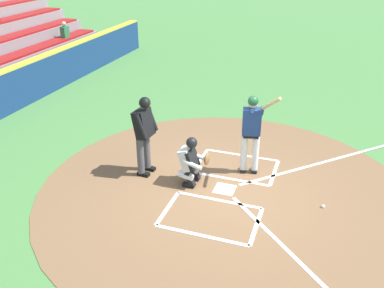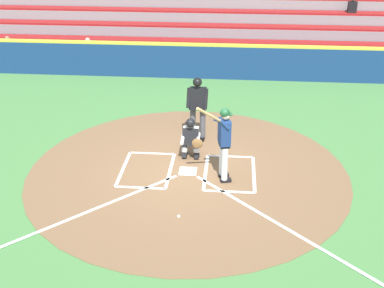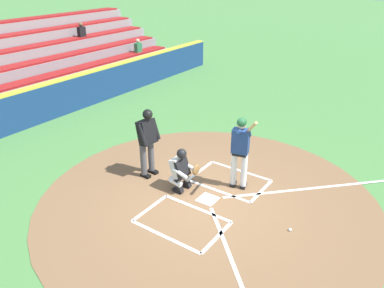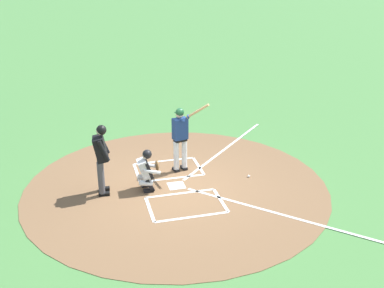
% 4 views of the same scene
% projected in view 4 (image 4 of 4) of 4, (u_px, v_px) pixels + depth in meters
% --- Properties ---
extents(ground_plane, '(120.00, 120.00, 0.00)m').
position_uv_depth(ground_plane, '(176.00, 186.00, 12.31)').
color(ground_plane, '#4C8442').
extents(dirt_circle, '(8.00, 8.00, 0.01)m').
position_uv_depth(dirt_circle, '(176.00, 186.00, 12.30)').
color(dirt_circle, brown).
rests_on(dirt_circle, ground).
extents(home_plate_and_chalk, '(7.93, 4.91, 0.01)m').
position_uv_depth(home_plate_and_chalk, '(208.00, 182.00, 12.51)').
color(home_plate_and_chalk, white).
rests_on(home_plate_and_chalk, dirt_circle).
extents(batter, '(0.84, 0.89, 2.13)m').
position_uv_depth(batter, '(181.00, 135.00, 12.76)').
color(batter, white).
rests_on(batter, ground).
extents(catcher, '(0.59, 0.61, 1.13)m').
position_uv_depth(catcher, '(147.00, 169.00, 11.92)').
color(catcher, black).
rests_on(catcher, ground).
extents(plate_umpire, '(0.60, 0.45, 1.86)m').
position_uv_depth(plate_umpire, '(101.00, 155.00, 11.54)').
color(plate_umpire, '#4C4C51').
rests_on(plate_umpire, ground).
extents(baseball, '(0.07, 0.07, 0.07)m').
position_uv_depth(baseball, '(249.00, 176.00, 12.77)').
color(baseball, white).
rests_on(baseball, ground).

